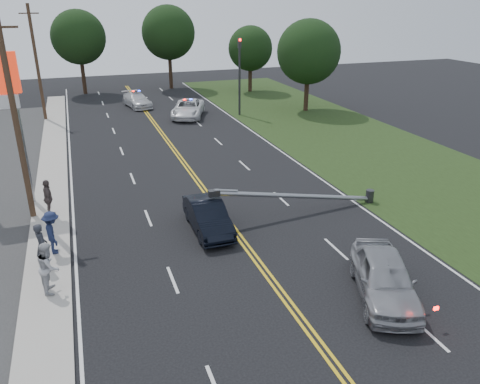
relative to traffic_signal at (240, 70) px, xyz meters
name	(u,v)px	position (x,y,z in m)	size (l,w,h in m)	color
ground	(301,320)	(-8.30, -30.00, -4.21)	(120.00, 120.00, 0.00)	black
sidewalk	(50,231)	(-16.70, -20.00, -4.15)	(1.80, 70.00, 0.12)	#A9A499
grass_verge	(425,178)	(5.20, -20.00, -4.20)	(12.00, 80.00, 0.01)	black
centerline_yellow	(218,208)	(-8.30, -20.00, -4.19)	(0.36, 80.00, 0.00)	gold
traffic_signal	(240,70)	(0.00, 0.00, 0.00)	(0.28, 0.41, 7.05)	#2D2D30
fallen_streetlight	(306,196)	(-4.11, -22.00, -3.29)	(9.36, 0.44, 1.91)	#2D2D30
utility_pole_mid	(16,120)	(-17.50, -18.00, 0.88)	(1.60, 0.28, 10.00)	#382619
utility_pole_far	(37,63)	(-17.50, 4.00, 0.88)	(1.60, 0.28, 10.00)	#382619
tree_6	(78,37)	(-13.47, 16.35, 2.11)	(6.02, 6.02, 9.33)	black
tree_7	(168,33)	(-3.21, 16.44, 2.37)	(6.32, 6.32, 9.75)	black
tree_8	(250,48)	(5.31, 11.24, 0.76)	(5.14, 5.14, 7.55)	black
tree_9	(309,52)	(6.86, -0.38, 1.43)	(6.07, 6.07, 8.68)	black
crashed_sedan	(208,216)	(-9.47, -22.29, -3.48)	(1.54, 4.42, 1.46)	black
waiting_sedan	(385,277)	(-4.81, -29.72, -3.37)	(1.97, 4.90, 1.67)	#94969C
emergency_a	(188,109)	(-4.83, 0.86, -3.42)	(2.62, 5.69, 1.58)	white
emergency_b	(137,100)	(-8.75, 6.87, -3.50)	(1.97, 4.86, 1.41)	silver
bystander_a	(42,246)	(-16.77, -23.48, -3.10)	(0.72, 0.47, 1.97)	#2A2C33
bystander_b	(49,267)	(-16.47, -25.31, -3.09)	(0.97, 0.76, 1.99)	#ACACB1
bystander_c	(52,233)	(-16.39, -22.34, -3.12)	(1.25, 0.72, 1.93)	#1B2445
bystander_d	(48,198)	(-16.64, -18.36, -3.11)	(1.14, 0.48, 1.95)	#5D4E4A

